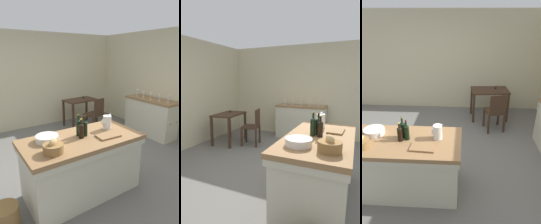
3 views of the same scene
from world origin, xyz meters
TOP-DOWN VIEW (x-y plane):
  - ground_plane at (0.00, 0.00)m, footprint 6.76×6.76m
  - wall_back at (0.00, 2.60)m, footprint 5.32×0.12m
  - wall_right at (2.60, 0.00)m, footprint 0.12×5.20m
  - island_table at (-0.39, -0.65)m, footprint 1.69×0.85m
  - side_cabinet at (2.26, 0.32)m, footprint 0.52×1.37m
  - writing_desk at (1.12, 1.91)m, footprint 0.95×0.64m
  - wooden_chair at (1.20, 1.25)m, footprint 0.48×0.48m
  - pitcher at (0.12, -0.58)m, footprint 0.17×0.13m
  - wash_bowl at (-0.84, -0.50)m, footprint 0.31×0.31m
  - bread_basket at (-0.90, -0.85)m, footprint 0.25×0.25m
  - cutting_board at (-0.05, -0.83)m, footprint 0.34×0.23m
  - wine_bottle_dark at (-0.31, -0.62)m, footprint 0.07×0.07m
  - wine_bottle_amber at (-0.38, -0.56)m, footprint 0.07×0.07m
  - wine_bottle_green at (-0.40, -0.66)m, footprint 0.07×0.07m
  - wine_glass_far_left at (2.26, -0.14)m, footprint 0.07×0.07m
  - wine_glass_left at (2.24, 0.09)m, footprint 0.07×0.07m
  - wine_glass_middle at (2.21, 0.33)m, footprint 0.07×0.07m
  - wine_glass_right at (2.21, 0.56)m, footprint 0.07×0.07m
  - wine_glass_far_right at (2.23, 0.80)m, footprint 0.07×0.07m
  - wicker_hamper at (-1.49, -0.74)m, footprint 0.31×0.31m

SIDE VIEW (x-z plane):
  - ground_plane at x=0.00m, z-range 0.00..0.00m
  - wicker_hamper at x=-1.49m, z-range 0.00..0.31m
  - side_cabinet at x=2.26m, z-range 0.00..0.93m
  - island_table at x=-0.39m, z-range 0.03..0.91m
  - wooden_chair at x=1.20m, z-range 0.04..0.95m
  - writing_desk at x=1.12m, z-range 0.23..1.05m
  - cutting_board at x=-0.05m, z-range 0.87..0.90m
  - wash_bowl at x=-0.84m, z-range 0.87..0.96m
  - bread_basket at x=-0.90m, z-range 0.85..1.03m
  - pitcher at x=0.12m, z-range 0.86..1.11m
  - wine_bottle_green at x=-0.40m, z-range 0.85..1.13m
  - wine_bottle_dark at x=-0.31m, z-range 0.85..1.15m
  - wine_bottle_amber at x=-0.38m, z-range 0.84..1.16m
  - wine_glass_far_left at x=2.26m, z-range 0.96..1.13m
  - wine_glass_left at x=2.24m, z-range 0.96..1.13m
  - wine_glass_far_right at x=2.23m, z-range 0.96..1.14m
  - wine_glass_right at x=2.21m, z-range 0.96..1.15m
  - wine_glass_middle at x=2.21m, z-range 0.96..1.15m
  - wall_back at x=0.00m, z-range 0.00..2.60m
  - wall_right at x=2.60m, z-range 0.00..2.60m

